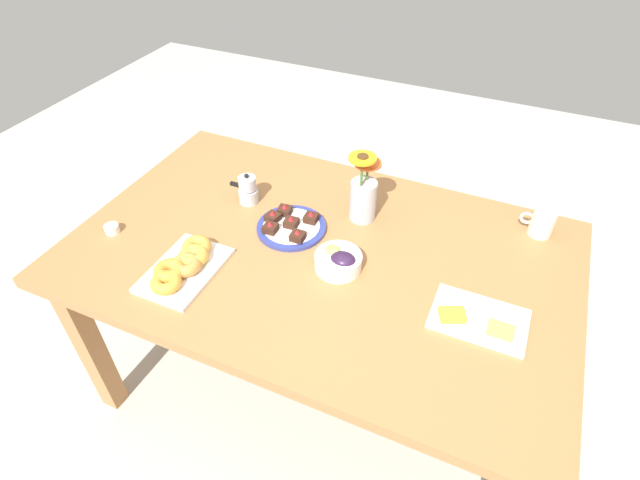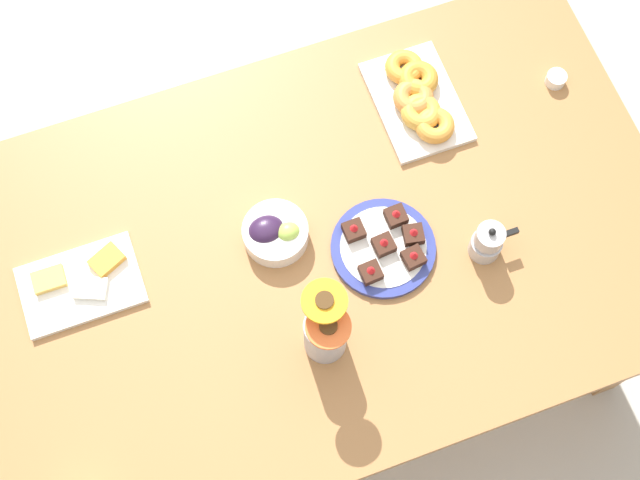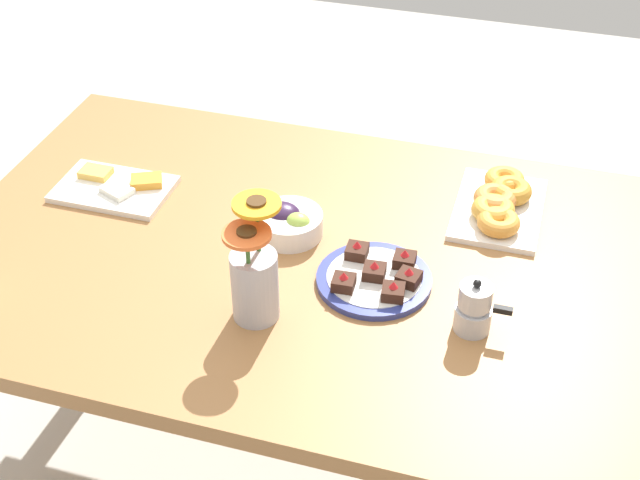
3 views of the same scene
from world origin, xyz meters
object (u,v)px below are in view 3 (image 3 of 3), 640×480
(cheese_platter, at_px, (115,187))
(croissant_platter, at_px, (500,203))
(dining_table, at_px, (320,286))
(grape_bowl, at_px, (288,222))
(flower_vase, at_px, (255,279))
(moka_pot, at_px, (474,309))
(dessert_plate, at_px, (375,278))

(cheese_platter, bearing_deg, croissant_platter, 11.05)
(dining_table, relative_size, grape_bowl, 10.96)
(grape_bowl, bearing_deg, dining_table, -31.93)
(flower_vase, distance_m, moka_pot, 0.41)
(cheese_platter, xyz_separation_m, flower_vase, (0.45, -0.31, 0.08))
(grape_bowl, xyz_separation_m, flower_vase, (0.02, -0.27, 0.06))
(grape_bowl, relative_size, dessert_plate, 0.62)
(flower_vase, bearing_deg, croissant_platter, 49.55)
(dining_table, xyz_separation_m, croissant_platter, (0.34, 0.26, 0.11))
(dining_table, distance_m, croissant_platter, 0.44)
(cheese_platter, distance_m, moka_pot, 0.89)
(cheese_platter, distance_m, dessert_plate, 0.67)
(croissant_platter, xyz_separation_m, flower_vase, (-0.40, -0.47, 0.07))
(flower_vase, bearing_deg, grape_bowl, 94.66)
(moka_pot, bearing_deg, dining_table, 158.75)
(dining_table, height_order, grape_bowl, grape_bowl)
(moka_pot, bearing_deg, flower_vase, -168.82)
(dessert_plate, bearing_deg, moka_pot, -20.59)
(dining_table, height_order, dessert_plate, dessert_plate)
(cheese_platter, bearing_deg, dining_table, -10.26)
(croissant_platter, relative_size, moka_pot, 2.40)
(dining_table, distance_m, moka_pot, 0.39)
(dining_table, relative_size, flower_vase, 6.21)
(grape_bowl, bearing_deg, cheese_platter, 174.72)
(croissant_platter, distance_m, flower_vase, 0.63)
(dessert_plate, bearing_deg, cheese_platter, 167.20)
(cheese_platter, bearing_deg, flower_vase, -33.92)
(dining_table, bearing_deg, grape_bowl, 148.07)
(flower_vase, height_order, moka_pot, flower_vase)
(dessert_plate, xyz_separation_m, moka_pot, (0.21, -0.08, 0.04))
(croissant_platter, relative_size, flower_vase, 1.11)
(cheese_platter, relative_size, croissant_platter, 0.91)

